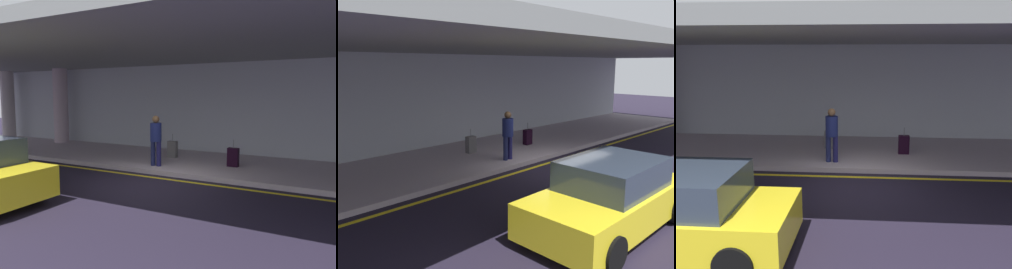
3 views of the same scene
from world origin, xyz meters
The scene contains 9 objects.
ground_plane centered at (0.00, 0.00, 0.00)m, with size 60.00×60.00×0.00m, color #211B2C.
sidewalk centered at (0.00, 3.10, 0.07)m, with size 26.00×4.20×0.15m, color #B3A4AC.
lane_stripe_yellow centered at (0.00, 0.67, 0.00)m, with size 26.00×0.14×0.01m, color yellow.
ceiling_overhang centered at (0.00, 2.60, 3.95)m, with size 28.00×13.20×0.30m, color slate.
terminal_back_wall centered at (0.00, 5.35, 1.90)m, with size 26.00×0.30×3.80m, color #ACB0BA.
car_yellow_taxi centered at (-2.96, -3.45, 0.71)m, with size 4.10×1.92×1.50m.
traveler_with_luggage centered at (-0.82, 1.62, 1.11)m, with size 0.38×0.38×1.68m.
suitcase_upright_primary centered at (1.48, 2.74, 0.46)m, with size 0.36×0.22×0.90m.
suitcase_upright_secondary centered at (-1.08, 3.29, 0.46)m, with size 0.36×0.22×0.90m.
Camera 2 is at (-9.48, -6.93, 3.40)m, focal length 38.76 mm.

